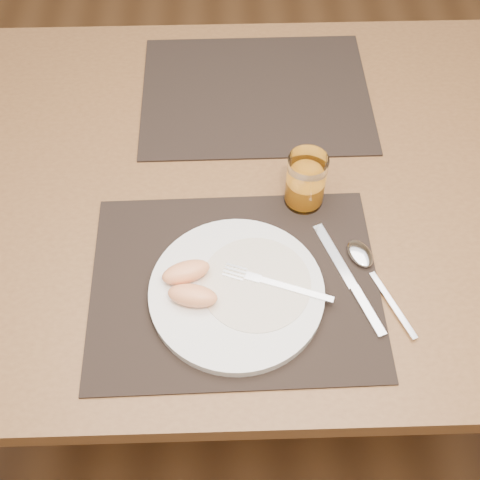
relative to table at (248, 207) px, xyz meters
name	(u,v)px	position (x,y,z in m)	size (l,w,h in m)	color
ground	(245,354)	(0.00, 0.00, -0.67)	(5.00, 5.00, 0.00)	brown
table	(248,207)	(0.00, 0.00, 0.00)	(1.40, 0.90, 0.75)	brown
placemat_near	(235,284)	(-0.03, -0.22, 0.09)	(0.45, 0.35, 0.00)	black
placemat_far	(256,94)	(0.02, 0.22, 0.09)	(0.45, 0.35, 0.00)	black
plate	(237,292)	(-0.03, -0.24, 0.10)	(0.27, 0.27, 0.02)	white
plate_dressing	(256,283)	(0.00, -0.23, 0.10)	(0.17, 0.17, 0.00)	white
fork	(268,282)	(0.02, -0.23, 0.11)	(0.17, 0.08, 0.00)	silver
knife	(354,287)	(0.16, -0.23, 0.09)	(0.09, 0.21, 0.01)	silver
spoon	(365,261)	(0.18, -0.19, 0.09)	(0.09, 0.19, 0.01)	silver
juice_glass	(305,183)	(0.09, -0.05, 0.13)	(0.07, 0.07, 0.10)	white
grapefruit_wedges	(189,284)	(-0.10, -0.24, 0.12)	(0.09, 0.10, 0.03)	#FFA568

